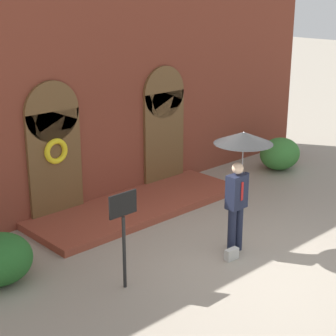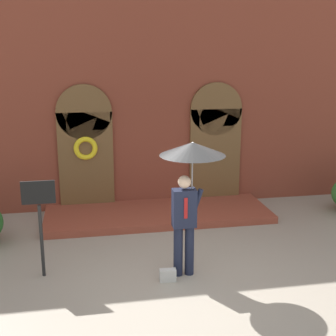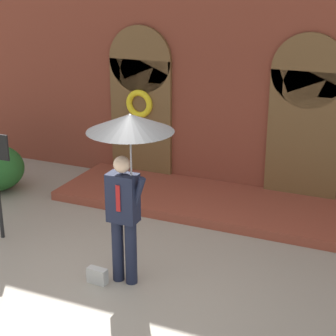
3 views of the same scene
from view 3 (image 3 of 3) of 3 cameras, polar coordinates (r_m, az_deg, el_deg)
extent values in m
plane|color=gray|center=(7.73, -4.85, -11.95)|extent=(80.00, 80.00, 0.00)
cube|color=brown|center=(10.54, 5.85, 12.75)|extent=(14.00, 0.50, 5.60)
cube|color=brown|center=(11.17, -2.75, 4.84)|extent=(1.30, 0.08, 2.40)
cylinder|color=brown|center=(10.93, -2.86, 10.94)|extent=(1.30, 0.08, 1.30)
cube|color=brown|center=(10.20, 13.60, 2.88)|extent=(1.30, 0.08, 2.40)
cylinder|color=brown|center=(9.94, 14.15, 9.52)|extent=(1.30, 0.08, 1.30)
torus|color=yellow|center=(11.02, -2.94, 6.52)|extent=(0.56, 0.12, 0.56)
cube|color=brown|center=(10.18, 3.30, -3.33)|extent=(5.20, 1.80, 0.16)
cylinder|color=#191E33|center=(7.69, -5.11, -8.30)|extent=(0.16, 0.16, 0.90)
cylinder|color=#191E33|center=(7.60, -3.78, -8.60)|extent=(0.16, 0.16, 0.90)
cube|color=#191E33|center=(7.31, -4.61, -3.04)|extent=(0.40, 0.24, 0.66)
cube|color=#A51919|center=(7.19, -5.10, -3.11)|extent=(0.06, 0.01, 0.36)
sphere|color=beige|center=(7.15, -4.71, 0.37)|extent=(0.22, 0.22, 0.22)
cylinder|color=#191E33|center=(7.18, -3.08, -2.58)|extent=(0.22, 0.09, 0.46)
cylinder|color=gray|center=(7.10, -3.76, -0.08)|extent=(0.02, 0.02, 0.98)
cone|color=black|center=(6.92, -3.87, 4.61)|extent=(1.10, 1.10, 0.22)
cone|color=white|center=(6.92, -3.87, 4.73)|extent=(0.61, 0.61, 0.20)
cube|color=#B7B7B2|center=(7.80, -7.19, -10.80)|extent=(0.29, 0.14, 0.22)
camera|label=1|loc=(10.98, -70.83, 11.60)|focal=60.00mm
camera|label=2|loc=(5.06, -82.07, 0.87)|focal=50.00mm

